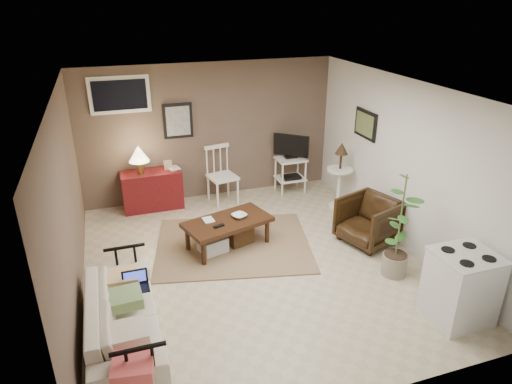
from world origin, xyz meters
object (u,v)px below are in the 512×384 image
object	(u,v)px
sofa	(122,311)
red_console	(151,187)
coffee_table	(227,231)
tv_stand	(291,162)
spindle_chair	(222,177)
side_table	(340,168)
potted_plant	(400,222)
stove	(461,287)
armchair	(369,219)

from	to	relation	value
sofa	red_console	world-z (taller)	red_console
coffee_table	red_console	xyz separation A→B (m)	(-0.88, 1.71, 0.14)
coffee_table	tv_stand	world-z (taller)	tv_stand
coffee_table	spindle_chair	xyz separation A→B (m)	(0.34, 1.58, 0.21)
side_table	potted_plant	world-z (taller)	potted_plant
potted_plant	red_console	bearing A→B (deg)	132.26
coffee_table	potted_plant	xyz separation A→B (m)	(1.92, -1.37, 0.51)
sofa	red_console	size ratio (longest dim) A/B	1.60
red_console	coffee_table	bearing A→B (deg)	-62.70
spindle_chair	stove	distance (m)	4.32
spindle_chair	stove	bearing A→B (deg)	-66.17
side_table	coffee_table	bearing A→B (deg)	-161.29
coffee_table	tv_stand	size ratio (longest dim) A/B	1.24
sofa	stove	bearing A→B (deg)	-103.22
red_console	tv_stand	xyz separation A→B (m)	(2.54, -0.10, 0.18)
sofa	potted_plant	distance (m)	3.51
coffee_table	potted_plant	distance (m)	2.41
tv_stand	side_table	world-z (taller)	side_table
red_console	side_table	bearing A→B (deg)	-17.45
potted_plant	tv_stand	bearing A→B (deg)	95.00
spindle_chair	stove	world-z (taller)	spindle_chair
sofa	potted_plant	xyz separation A→B (m)	(3.48, 0.14, 0.41)
coffee_table	side_table	xyz separation A→B (m)	(2.20, 0.74, 0.46)
side_table	stove	world-z (taller)	side_table
tv_stand	stove	xyz separation A→B (m)	(0.42, -3.98, -0.16)
sofa	stove	size ratio (longest dim) A/B	2.17
coffee_table	tv_stand	xyz separation A→B (m)	(1.66, 1.62, 0.32)
stove	sofa	bearing A→B (deg)	166.78
sofa	spindle_chair	bearing A→B (deg)	-31.60
coffee_table	red_console	distance (m)	1.93
coffee_table	spindle_chair	bearing A→B (deg)	77.92
coffee_table	side_table	world-z (taller)	side_table
stove	coffee_table	bearing A→B (deg)	131.31
spindle_chair	armchair	size ratio (longest dim) A/B	1.32
coffee_table	sofa	world-z (taller)	sofa
spindle_chair	armchair	distance (m)	2.68
potted_plant	stove	bearing A→B (deg)	-80.74
sofa	spindle_chair	xyz separation A→B (m)	(1.90, 3.09, 0.11)
armchair	coffee_table	bearing A→B (deg)	-122.81
sofa	tv_stand	distance (m)	4.50
side_table	potted_plant	bearing A→B (deg)	-97.51
armchair	potted_plant	distance (m)	0.96
coffee_table	sofa	distance (m)	2.18
side_table	potted_plant	size ratio (longest dim) A/B	0.80
coffee_table	spindle_chair	world-z (taller)	spindle_chair
armchair	potted_plant	size ratio (longest dim) A/B	0.53
red_console	potted_plant	xyz separation A→B (m)	(2.80, -3.09, 0.37)
coffee_table	spindle_chair	size ratio (longest dim) A/B	1.35
armchair	potted_plant	bearing A→B (deg)	-26.23
coffee_table	sofa	size ratio (longest dim) A/B	0.74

